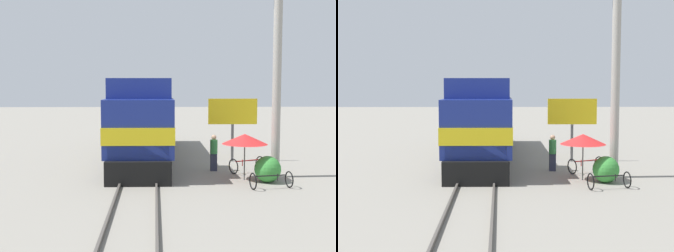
# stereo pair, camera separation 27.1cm
# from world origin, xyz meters

# --- Properties ---
(ground_plane) EXTENTS (120.00, 120.00, 0.00)m
(ground_plane) POSITION_xyz_m (0.00, 0.00, 0.00)
(ground_plane) COLOR gray
(rail_near) EXTENTS (0.08, 34.72, 0.15)m
(rail_near) POSITION_xyz_m (-0.72, 0.00, 0.07)
(rail_near) COLOR #4C4742
(rail_near) RESTS_ON ground_plane
(rail_far) EXTENTS (0.08, 34.72, 0.15)m
(rail_far) POSITION_xyz_m (0.72, 0.00, 0.07)
(rail_far) COLOR #4C4742
(rail_far) RESTS_ON ground_plane
(locomotive) EXTENTS (2.93, 14.80, 4.26)m
(locomotive) POSITION_xyz_m (0.00, 3.90, 1.83)
(locomotive) COLOR black
(locomotive) RESTS_ON ground_plane
(utility_pole) EXTENTS (1.80, 0.37, 9.33)m
(utility_pole) POSITION_xyz_m (5.86, -1.23, 4.73)
(utility_pole) COLOR #9E998E
(utility_pole) RESTS_ON ground_plane
(vendor_umbrella) EXTENTS (1.90, 1.90, 1.94)m
(vendor_umbrella) POSITION_xyz_m (4.41, -1.80, 1.72)
(vendor_umbrella) COLOR #4C4C4C
(vendor_umbrella) RESTS_ON ground_plane
(billboard_sign) EXTENTS (2.53, 0.12, 3.26)m
(billboard_sign) POSITION_xyz_m (4.68, 2.94, 2.44)
(billboard_sign) COLOR #595959
(billboard_sign) RESTS_ON ground_plane
(shrub_cluster) EXTENTS (1.08, 1.08, 1.08)m
(shrub_cluster) POSITION_xyz_m (5.27, -2.32, 0.54)
(shrub_cluster) COLOR #388C38
(shrub_cluster) RESTS_ON ground_plane
(person_bystander) EXTENTS (0.34, 0.34, 1.68)m
(person_bystander) POSITION_xyz_m (3.38, 0.26, 0.91)
(person_bystander) COLOR #2D3347
(person_bystander) RESTS_ON ground_plane
(bicycle) EXTENTS (1.72, 1.32, 0.69)m
(bicycle) POSITION_xyz_m (4.85, -0.18, 0.36)
(bicycle) COLOR black
(bicycle) RESTS_ON ground_plane
(bicycle_spare) EXTENTS (1.66, 0.96, 0.65)m
(bicycle_spare) POSITION_xyz_m (5.13, -3.51, 0.34)
(bicycle_spare) COLOR black
(bicycle_spare) RESTS_ON ground_plane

